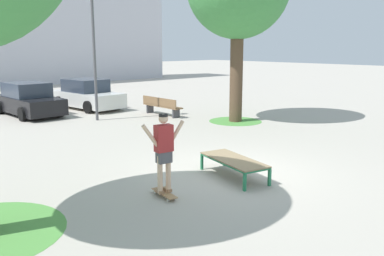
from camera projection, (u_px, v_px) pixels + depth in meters
The scene contains 9 objects.
ground_plane at pixel (232, 172), 10.39m from camera, with size 120.00×120.00×0.00m, color #B2AA9E.
skate_box at pixel (234, 161), 9.90m from camera, with size 1.17×2.02×0.46m.
skateboard at pixel (164, 193), 8.66m from camera, with size 0.32×0.82×0.09m.
skater at pixel (164, 148), 8.47m from camera, with size 1.00×0.33×1.69m.
grass_patch_near_right at pixel (235, 121), 17.38m from camera, with size 2.23×2.23×0.01m, color #519342.
car_black at pixel (28, 100), 18.78m from camera, with size 2.03×4.26×1.50m.
car_white at pixel (87, 95), 20.77m from camera, with size 2.21×4.34×1.50m.
park_bench at pixel (161, 106), 18.76m from camera, with size 0.45×2.40×0.83m.
light_post at pixel (93, 29), 16.86m from camera, with size 0.36×0.36×5.83m.
Camera 1 is at (-7.48, -6.67, 3.14)m, focal length 38.29 mm.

